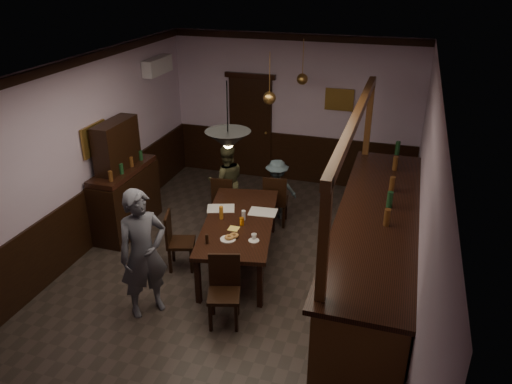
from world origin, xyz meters
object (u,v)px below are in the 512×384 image
at_px(chair_far_right, 275,199).
at_px(pendant_brass_mid, 269,98).
at_px(person_seated_right, 277,190).
at_px(soda_can, 242,221).
at_px(chair_far_left, 224,198).
at_px(dining_table, 239,224).
at_px(pendant_iron, 228,140).
at_px(person_seated_left, 226,181).
at_px(chair_side, 176,238).
at_px(person_standing, 143,254).
at_px(coffee_cup, 254,236).
at_px(sideboard, 124,188).
at_px(bar_counter, 375,250).
at_px(chair_near, 224,287).
at_px(pendant_brass_far, 302,79).

distance_m(chair_far_right, pendant_brass_mid, 1.79).
xyz_separation_m(person_seated_right, soda_can, (-0.06, -1.74, 0.25)).
height_order(chair_far_left, pendant_brass_mid, pendant_brass_mid).
height_order(dining_table, pendant_iron, pendant_iron).
bearing_deg(person_seated_left, person_seated_right, 162.15).
height_order(chair_side, person_standing, person_standing).
relative_size(person_seated_left, pendant_iron, 1.63).
distance_m(chair_side, person_seated_right, 2.23).
distance_m(coffee_cup, pendant_iron, 1.53).
bearing_deg(pendant_brass_mid, chair_far_left, -176.88).
bearing_deg(pendant_iron, chair_far_left, 113.34).
relative_size(sideboard, pendant_iron, 2.34).
distance_m(chair_far_left, bar_counter, 2.96).
height_order(chair_side, bar_counter, bar_counter).
bearing_deg(pendant_iron, person_standing, -145.87).
height_order(chair_near, person_seated_left, person_seated_left).
relative_size(chair_far_right, sideboard, 0.49).
distance_m(chair_side, coffee_cup, 1.29).
height_order(chair_far_left, soda_can, chair_far_left).
bearing_deg(dining_table, person_standing, -119.10).
relative_size(coffee_cup, bar_counter, 0.02).
distance_m(chair_near, soda_can, 1.22).
relative_size(sideboard, pendant_brass_mid, 2.38).
height_order(chair_far_right, coffee_cup, chair_far_right).
bearing_deg(chair_side, pendant_brass_far, -38.61).
bearing_deg(pendant_iron, pendant_brass_mid, 91.35).
bearing_deg(chair_far_right, pendant_brass_far, -102.09).
distance_m(chair_far_right, coffee_cup, 1.83).
height_order(dining_table, person_seated_right, person_seated_right).
height_order(person_seated_left, pendant_brass_far, pendant_brass_far).
xyz_separation_m(chair_far_right, pendant_iron, (-0.04, -2.12, 1.77)).
bearing_deg(chair_far_left, coffee_cup, 117.80).
bearing_deg(chair_side, pendant_iron, -129.27).
bearing_deg(bar_counter, person_seated_left, 151.14).
distance_m(chair_far_right, chair_near, 2.64).
relative_size(person_seated_right, soda_can, 9.31).
relative_size(chair_side, person_seated_left, 0.67).
bearing_deg(coffee_cup, soda_can, 119.90).
relative_size(chair_far_left, chair_far_right, 0.94).
bearing_deg(chair_far_left, person_standing, 82.36).
height_order(chair_far_left, chair_near, chair_near).
bearing_deg(pendant_iron, bar_counter, 21.20).
distance_m(chair_side, soda_can, 1.03).
bearing_deg(chair_near, person_seated_left, 93.57).
relative_size(person_standing, pendant_brass_mid, 2.17).
xyz_separation_m(dining_table, pendant_iron, (0.15, -0.79, 1.60)).
height_order(dining_table, chair_far_right, chair_far_right).
xyz_separation_m(person_seated_right, bar_counter, (1.85, -1.68, 0.08)).
height_order(person_seated_right, pendant_iron, pendant_iron).
height_order(chair_far_left, bar_counter, bar_counter).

